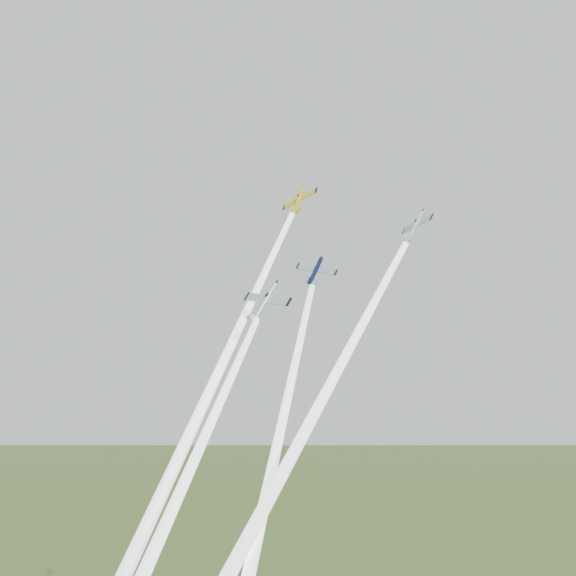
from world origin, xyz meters
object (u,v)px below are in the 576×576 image
object	(u,v)px
plane_yellow	(299,200)
plane_navy	(315,271)
plane_silver_right	(415,226)
plane_silver_low	(265,302)

from	to	relation	value
plane_yellow	plane_navy	xyz separation A→B (m)	(6.22, -3.49, -13.36)
plane_yellow	plane_silver_right	world-z (taller)	plane_yellow
plane_yellow	plane_navy	size ratio (longest dim) A/B	1.11
plane_navy	plane_silver_low	xyz separation A→B (m)	(-0.06, -12.11, -6.08)
plane_navy	plane_silver_low	distance (m)	13.55
plane_silver_right	plane_silver_low	bearing A→B (deg)	-123.92
plane_navy	plane_yellow	bearing A→B (deg)	131.79
plane_silver_low	plane_yellow	bearing A→B (deg)	110.55
plane_yellow	plane_silver_low	world-z (taller)	plane_yellow
plane_yellow	plane_silver_low	size ratio (longest dim) A/B	0.90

